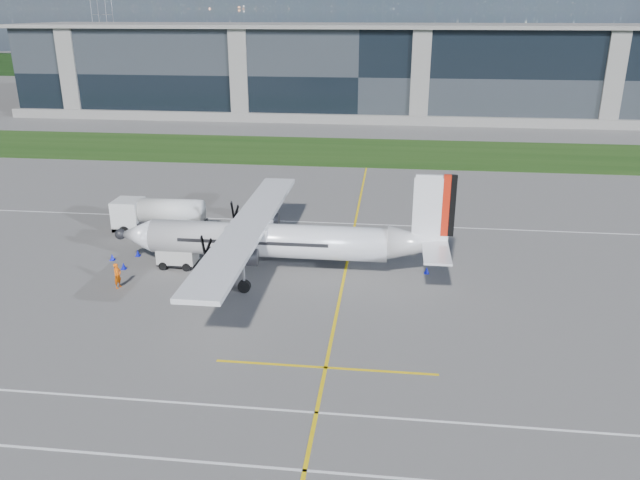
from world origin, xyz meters
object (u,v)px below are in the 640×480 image
(turboprop_aircraft, at_px, (280,222))
(safety_cone_nose_port, at_px, (124,266))
(safety_cone_fwd, at_px, (112,257))
(baggage_tug, at_px, (178,255))
(ground_crew_person, at_px, (117,274))
(fuel_tanker_truck, at_px, (153,216))
(safety_cone_tail, at_px, (427,270))
(pylon_west, at_px, (103,20))
(safety_cone_stbdwing, at_px, (276,215))
(safety_cone_nose_stbd, at_px, (138,253))

(turboprop_aircraft, xyz_separation_m, safety_cone_nose_port, (-11.61, -1.03, -3.56))
(safety_cone_fwd, bearing_deg, baggage_tug, -6.14)
(baggage_tug, height_order, ground_crew_person, ground_crew_person)
(fuel_tanker_truck, relative_size, ground_crew_person, 3.96)
(safety_cone_tail, height_order, safety_cone_nose_port, same)
(ground_crew_person, bearing_deg, safety_cone_tail, -62.28)
(pylon_west, bearing_deg, baggage_tug, -63.80)
(ground_crew_person, height_order, safety_cone_stbdwing, ground_crew_person)
(ground_crew_person, relative_size, safety_cone_nose_stbd, 4.12)
(fuel_tanker_truck, xyz_separation_m, safety_cone_tail, (22.87, -6.13, -1.28))
(safety_cone_fwd, relative_size, safety_cone_nose_port, 1.00)
(safety_cone_fwd, xyz_separation_m, safety_cone_tail, (23.79, 0.25, 0.00))
(turboprop_aircraft, relative_size, safety_cone_stbdwing, 50.74)
(safety_cone_stbdwing, bearing_deg, baggage_tug, -112.42)
(ground_crew_person, xyz_separation_m, safety_cone_nose_stbd, (-0.97, 5.79, -0.78))
(safety_cone_nose_stbd, bearing_deg, safety_cone_nose_port, -90.78)
(pylon_west, bearing_deg, ground_crew_person, -65.35)
(ground_crew_person, relative_size, safety_cone_nose_port, 4.12)
(safety_cone_fwd, distance_m, safety_cone_nose_port, 2.23)
(safety_cone_tail, height_order, safety_cone_stbdwing, same)
(turboprop_aircraft, relative_size, safety_cone_nose_stbd, 50.74)
(ground_crew_person, height_order, safety_cone_nose_port, ground_crew_person)
(fuel_tanker_truck, distance_m, ground_crew_person, 11.27)
(safety_cone_fwd, bearing_deg, safety_cone_tail, 0.61)
(pylon_west, xyz_separation_m, safety_cone_tail, (88.90, -142.50, -14.75))
(safety_cone_nose_port, bearing_deg, safety_cone_fwd, 135.07)
(ground_crew_person, bearing_deg, safety_cone_nose_stbd, 23.98)
(baggage_tug, xyz_separation_m, safety_cone_stbdwing, (5.10, 12.37, -0.64))
(safety_cone_fwd, xyz_separation_m, safety_cone_nose_stbd, (1.61, 1.04, 0.00))
(safety_cone_nose_stbd, bearing_deg, safety_cone_stbdwing, 50.35)
(fuel_tanker_truck, bearing_deg, safety_cone_nose_port, -85.26)
(safety_cone_stbdwing, distance_m, safety_cone_nose_stbd, 13.96)
(fuel_tanker_truck, bearing_deg, safety_cone_stbdwing, 29.38)
(ground_crew_person, bearing_deg, safety_cone_stbdwing, -11.19)
(ground_crew_person, bearing_deg, pylon_west, 39.08)
(fuel_tanker_truck, height_order, safety_cone_fwd, fuel_tanker_truck)
(turboprop_aircraft, relative_size, ground_crew_person, 12.31)
(pylon_west, xyz_separation_m, safety_cone_fwd, (65.11, -142.75, -14.75))
(fuel_tanker_truck, distance_m, safety_cone_nose_stbd, 5.54)
(safety_cone_tail, bearing_deg, pylon_west, 121.96)
(turboprop_aircraft, xyz_separation_m, safety_cone_tail, (10.61, 0.80, -3.56))
(pylon_west, relative_size, safety_cone_stbdwing, 60.00)
(baggage_tug, bearing_deg, safety_cone_nose_stbd, 156.91)
(ground_crew_person, bearing_deg, safety_cone_fwd, 42.98)
(turboprop_aircraft, height_order, baggage_tug, turboprop_aircraft)
(turboprop_aircraft, bearing_deg, safety_cone_nose_stbd, 172.20)
(pylon_west, xyz_separation_m, safety_cone_nose_port, (66.69, -144.33, -14.75))
(turboprop_aircraft, height_order, ground_crew_person, turboprop_aircraft)
(ground_crew_person, distance_m, safety_cone_stbdwing, 18.36)
(safety_cone_tail, distance_m, safety_cone_stbdwing, 17.58)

